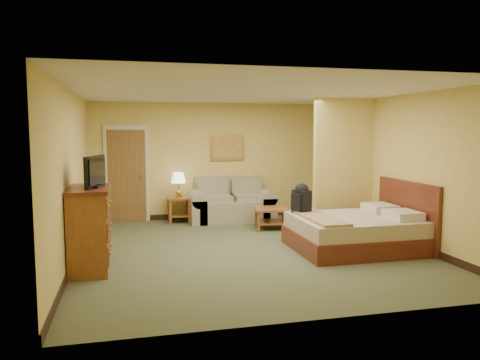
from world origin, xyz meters
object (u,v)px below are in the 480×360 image
object	(u,v)px
loveseat	(231,207)
dresser	(89,229)
coffee_table	(271,214)
bed	(359,231)

from	to	relation	value
loveseat	dresser	xyz separation A→B (m)	(-2.76, -3.15, 0.29)
coffee_table	dresser	size ratio (longest dim) A/B	0.65
dresser	bed	bearing A→B (deg)	2.37
coffee_table	bed	distance (m)	2.13
dresser	bed	distance (m)	4.31
loveseat	bed	distance (m)	3.35
coffee_table	bed	world-z (taller)	bed
loveseat	bed	bearing A→B (deg)	-62.67
coffee_table	bed	xyz separation A→B (m)	(0.94, -1.91, 0.00)
loveseat	coffee_table	distance (m)	1.22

